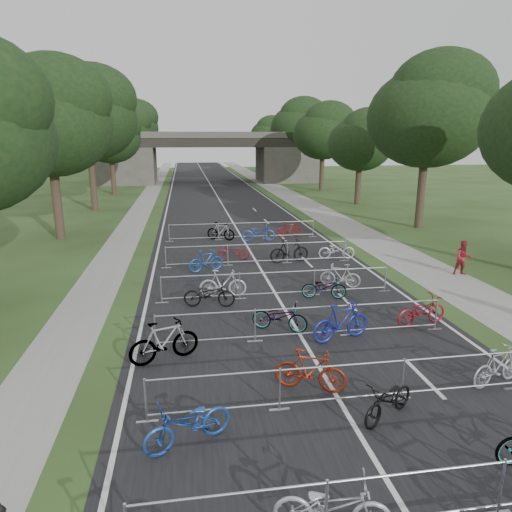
# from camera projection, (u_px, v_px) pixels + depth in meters

# --- Properties ---
(road) EXTENTS (11.00, 140.00, 0.01)m
(road) POSITION_uv_depth(u_px,v_px,m) (216.00, 194.00, 51.97)
(road) COLOR black
(road) RESTS_ON ground
(sidewalk_right) EXTENTS (3.00, 140.00, 0.01)m
(sidewalk_right) POSITION_uv_depth(u_px,v_px,m) (285.00, 193.00, 53.16)
(sidewalk_right) COLOR gray
(sidewalk_right) RESTS_ON ground
(sidewalk_left) EXTENTS (2.00, 140.00, 0.01)m
(sidewalk_left) POSITION_uv_depth(u_px,v_px,m) (149.00, 196.00, 50.84)
(sidewalk_left) COLOR gray
(sidewalk_left) RESTS_ON ground
(lane_markings) EXTENTS (0.12, 140.00, 0.00)m
(lane_markings) POSITION_uv_depth(u_px,v_px,m) (216.00, 194.00, 51.97)
(lane_markings) COLOR silver
(lane_markings) RESTS_ON ground
(overpass_bridge) EXTENTS (31.00, 8.00, 7.05)m
(overpass_bridge) POSITION_uv_depth(u_px,v_px,m) (208.00, 157.00, 65.42)
(overpass_bridge) COLOR #44433D
(overpass_bridge) RESTS_ON ground
(tree_left_1) EXTENTS (7.56, 7.56, 11.53)m
(tree_left_1) POSITION_uv_depth(u_px,v_px,m) (50.00, 120.00, 27.32)
(tree_left_1) COLOR #33261C
(tree_left_1) RESTS_ON ground
(tree_right_1) EXTENTS (8.18, 8.18, 12.47)m
(tree_right_1) POSITION_uv_depth(u_px,v_px,m) (430.00, 113.00, 30.84)
(tree_right_1) COLOR #33261C
(tree_right_1) RESTS_ON ground
(tree_left_2) EXTENTS (8.40, 8.40, 12.81)m
(tree_left_2) POSITION_uv_depth(u_px,v_px,m) (88.00, 115.00, 38.59)
(tree_left_2) COLOR #33261C
(tree_left_2) RESTS_ON ground
(tree_right_2) EXTENTS (6.16, 6.16, 9.39)m
(tree_right_2) POSITION_uv_depth(u_px,v_px,m) (362.00, 141.00, 42.80)
(tree_right_2) COLOR #33261C
(tree_right_2) RESTS_ON ground
(tree_left_3) EXTENTS (6.72, 6.72, 10.25)m
(tree_left_3) POSITION_uv_depth(u_px,v_px,m) (111.00, 136.00, 50.47)
(tree_left_3) COLOR #33261C
(tree_left_3) RESTS_ON ground
(tree_right_3) EXTENTS (7.17, 7.17, 10.93)m
(tree_right_3) POSITION_uv_depth(u_px,v_px,m) (324.00, 132.00, 54.03)
(tree_right_3) COLOR #33261C
(tree_right_3) RESTS_ON ground
(tree_left_4) EXTENTS (7.56, 7.56, 11.53)m
(tree_left_4) POSITION_uv_depth(u_px,v_px,m) (124.00, 130.00, 61.74)
(tree_left_4) COLOR #33261C
(tree_left_4) RESTS_ON ground
(tree_right_4) EXTENTS (8.18, 8.18, 12.47)m
(tree_right_4) POSITION_uv_depth(u_px,v_px,m) (300.00, 126.00, 65.26)
(tree_right_4) COLOR #33261C
(tree_right_4) RESTS_ON ground
(tree_left_5) EXTENTS (8.40, 8.40, 12.81)m
(tree_left_5) POSITION_uv_depth(u_px,v_px,m) (132.00, 126.00, 73.01)
(tree_left_5) COLOR #33261C
(tree_left_5) RESTS_ON ground
(tree_right_5) EXTENTS (6.16, 6.16, 9.39)m
(tree_right_5) POSITION_uv_depth(u_px,v_px,m) (282.00, 140.00, 77.22)
(tree_right_5) COLOR #33261C
(tree_right_5) RESTS_ON ground
(tree_left_6) EXTENTS (6.72, 6.72, 10.25)m
(tree_left_6) POSITION_uv_depth(u_px,v_px,m) (140.00, 136.00, 84.90)
(tree_left_6) COLOR #33261C
(tree_left_6) RESTS_ON ground
(tree_right_6) EXTENTS (7.17, 7.17, 10.93)m
(tree_right_6) POSITION_uv_depth(u_px,v_px,m) (269.00, 134.00, 88.45)
(tree_right_6) COLOR #33261C
(tree_right_6) RESTS_ON ground
(barrier_row_1) EXTENTS (9.70, 0.08, 1.10)m
(barrier_row_1) POSITION_uv_depth(u_px,v_px,m) (416.00, 498.00, 7.46)
(barrier_row_1) COLOR #A5A7AD
(barrier_row_1) RESTS_ON ground
(barrier_row_2) EXTENTS (9.70, 0.08, 1.10)m
(barrier_row_2) POSITION_uv_depth(u_px,v_px,m) (342.00, 384.00, 10.91)
(barrier_row_2) COLOR #A5A7AD
(barrier_row_2) RESTS_ON ground
(barrier_row_3) EXTENTS (9.70, 0.08, 1.10)m
(barrier_row_3) POSITION_uv_depth(u_px,v_px,m) (302.00, 323.00, 14.54)
(barrier_row_3) COLOR #A5A7AD
(barrier_row_3) RESTS_ON ground
(barrier_row_4) EXTENTS (9.70, 0.08, 1.10)m
(barrier_row_4) POSITION_uv_depth(u_px,v_px,m) (277.00, 284.00, 18.36)
(barrier_row_4) COLOR #A5A7AD
(barrier_row_4) RESTS_ON ground
(barrier_row_5) EXTENTS (9.70, 0.08, 1.10)m
(barrier_row_5) POSITION_uv_depth(u_px,v_px,m) (258.00, 254.00, 23.14)
(barrier_row_5) COLOR #A5A7AD
(barrier_row_5) RESTS_ON ground
(barrier_row_6) EXTENTS (9.70, 0.08, 1.10)m
(barrier_row_6) POSITION_uv_depth(u_px,v_px,m) (243.00, 231.00, 28.88)
(barrier_row_6) COLOR #A5A7AD
(barrier_row_6) RESTS_ON ground
(bike_5) EXTENTS (2.01, 1.10, 1.00)m
(bike_5) POSITION_uv_depth(u_px,v_px,m) (332.00, 507.00, 7.35)
(bike_5) COLOR #B1B2B9
(bike_5) RESTS_ON ground
(bike_8) EXTENTS (2.07, 1.42, 1.03)m
(bike_8) POSITION_uv_depth(u_px,v_px,m) (188.00, 424.00, 9.44)
(bike_8) COLOR #1C449E
(bike_8) RESTS_ON ground
(bike_9) EXTENTS (1.90, 1.23, 1.11)m
(bike_9) POSITION_uv_depth(u_px,v_px,m) (310.00, 371.00, 11.53)
(bike_9) COLOR maroon
(bike_9) RESTS_ON ground
(bike_10) EXTENTS (1.83, 1.48, 0.93)m
(bike_10) POSITION_uv_depth(u_px,v_px,m) (389.00, 401.00, 10.36)
(bike_10) COLOR black
(bike_10) RESTS_ON ground
(bike_11) EXTENTS (1.83, 0.98, 1.06)m
(bike_11) POSITION_uv_depth(u_px,v_px,m) (498.00, 366.00, 11.80)
(bike_11) COLOR #9999A0
(bike_11) RESTS_ON ground
(bike_12) EXTENTS (2.14, 1.26, 1.24)m
(bike_12) POSITION_uv_depth(u_px,v_px,m) (164.00, 341.00, 13.03)
(bike_12) COLOR #A5A7AD
(bike_12) RESTS_ON ground
(bike_13) EXTENTS (1.99, 1.41, 0.99)m
(bike_13) POSITION_uv_depth(u_px,v_px,m) (280.00, 317.00, 15.14)
(bike_13) COLOR #A5A7AD
(bike_13) RESTS_ON ground
(bike_14) EXTENTS (2.15, 1.14, 1.25)m
(bike_14) POSITION_uv_depth(u_px,v_px,m) (341.00, 322.00, 14.40)
(bike_14) COLOR navy
(bike_14) RESTS_ON ground
(bike_15) EXTENTS (2.07, 1.09, 1.03)m
(bike_15) POSITION_uv_depth(u_px,v_px,m) (421.00, 311.00, 15.60)
(bike_15) COLOR maroon
(bike_15) RESTS_ON ground
(bike_16) EXTENTS (2.04, 1.00, 1.03)m
(bike_16) POSITION_uv_depth(u_px,v_px,m) (209.00, 294.00, 17.29)
(bike_16) COLOR black
(bike_16) RESTS_ON ground
(bike_17) EXTENTS (1.96, 0.76, 1.14)m
(bike_17) POSITION_uv_depth(u_px,v_px,m) (223.00, 284.00, 18.35)
(bike_17) COLOR #B7B7BF
(bike_17) RESTS_ON ground
(bike_18) EXTENTS (1.87, 0.99, 0.93)m
(bike_18) POSITION_uv_depth(u_px,v_px,m) (324.00, 287.00, 18.21)
(bike_18) COLOR #A5A7AD
(bike_18) RESTS_ON ground
(bike_19) EXTENTS (1.78, 1.16, 1.04)m
(bike_19) POSITION_uv_depth(u_px,v_px,m) (340.00, 276.00, 19.56)
(bike_19) COLOR #A5A5AD
(bike_19) RESTS_ON ground
(bike_20) EXTENTS (1.83, 1.06, 1.06)m
(bike_20) POSITION_uv_depth(u_px,v_px,m) (206.00, 261.00, 21.91)
(bike_20) COLOR #1A4794
(bike_20) RESTS_ON ground
(bike_21) EXTENTS (1.70, 0.63, 0.88)m
(bike_21) POSITION_uv_depth(u_px,v_px,m) (234.00, 252.00, 23.93)
(bike_21) COLOR maroon
(bike_21) RESTS_ON ground
(bike_22) EXTENTS (2.13, 0.82, 1.25)m
(bike_22) POSITION_uv_depth(u_px,v_px,m) (289.00, 251.00, 23.47)
(bike_22) COLOR black
(bike_22) RESTS_ON ground
(bike_23) EXTENTS (1.98, 0.87, 1.01)m
(bike_23) POSITION_uv_depth(u_px,v_px,m) (337.00, 250.00, 24.17)
(bike_23) COLOR #B7B8C0
(bike_23) RESTS_ON ground
(bike_25) EXTENTS (1.89, 1.37, 1.12)m
(bike_25) POSITION_uv_depth(u_px,v_px,m) (221.00, 231.00, 28.64)
(bike_25) COLOR #A5A7AD
(bike_25) RESTS_ON ground
(bike_26) EXTENTS (2.10, 0.80, 1.09)m
(bike_26) POSITION_uv_depth(u_px,v_px,m) (258.00, 233.00, 28.36)
(bike_26) COLOR #1C409C
(bike_26) RESTS_ON ground
(bike_27) EXTENTS (1.71, 0.67, 1.00)m
(bike_27) POSITION_uv_depth(u_px,v_px,m) (289.00, 229.00, 29.58)
(bike_27) COLOR maroon
(bike_27) RESTS_ON ground
(pedestrian_b) EXTENTS (0.88, 0.73, 1.63)m
(pedestrian_b) POSITION_uv_depth(u_px,v_px,m) (463.00, 258.00, 21.28)
(pedestrian_b) COLOR maroon
(pedestrian_b) RESTS_ON ground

